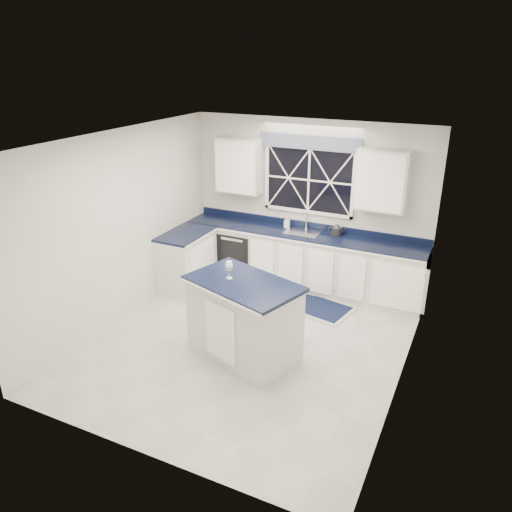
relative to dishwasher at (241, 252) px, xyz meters
The scene contains 13 objects.
ground 2.28m from the dishwasher, 60.57° to the right, with size 4.50×4.50×0.00m, color #B0B0AB.
back_wall 1.48m from the dishwasher, 15.26° to the left, with size 4.00×0.10×2.70m, color silver.
base_cabinets 0.79m from the dishwasher, 12.13° to the right, with size 3.99×1.60×0.90m.
countertop 1.21m from the dishwasher, ahead, with size 3.98×0.64×0.04m, color black.
dishwasher is the anchor object (origin of this frame).
window 1.81m from the dishwasher, 12.95° to the left, with size 1.65×0.09×1.26m.
upper_cabinets 1.86m from the dishwasher, ahead, with size 3.10×0.34×0.90m.
faucet 1.31m from the dishwasher, 10.02° to the left, with size 0.05×0.20×0.30m.
island 2.53m from the dishwasher, 62.16° to the right, with size 1.59×1.23×1.04m.
rug 1.71m from the dishwasher, 21.14° to the right, with size 1.32×0.96×0.02m.
kettle 1.76m from the dishwasher, ahead, with size 0.28×0.18×0.20m.
wine_glass 2.55m from the dishwasher, 66.25° to the right, with size 0.10×0.10×0.23m.
soap_bottle 1.02m from the dishwasher, 10.09° to the left, with size 0.09×0.09×0.19m, color silver.
Camera 1 is at (2.58, -5.19, 3.66)m, focal length 35.00 mm.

